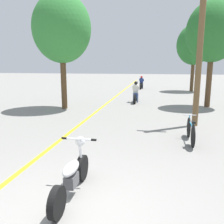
{
  "coord_description": "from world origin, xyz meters",
  "views": [
    {
      "loc": [
        1.47,
        -3.44,
        2.55
      ],
      "look_at": [
        -0.03,
        4.6,
        0.9
      ],
      "focal_mm": 38.0,
      "sensor_mm": 36.0,
      "label": 1
    }
  ],
  "objects_px": {
    "motorcycle_foreground": "(72,175)",
    "roadside_tree_right_near": "(213,32)",
    "roadside_tree_right_far": "(194,45)",
    "motorcycle_rider_far": "(141,84)",
    "utility_pole": "(200,46)",
    "bicycle_parked": "(191,131)",
    "motorcycle_rider_lead": "(136,94)",
    "roadside_tree_left": "(62,29)"
  },
  "relations": [
    {
      "from": "motorcycle_foreground",
      "to": "roadside_tree_right_near",
      "type": "bearing_deg",
      "value": 67.05
    },
    {
      "from": "motorcycle_rider_far",
      "to": "bicycle_parked",
      "type": "distance_m",
      "value": 17.57
    },
    {
      "from": "motorcycle_foreground",
      "to": "motorcycle_rider_far",
      "type": "distance_m",
      "value": 21.17
    },
    {
      "from": "roadside_tree_right_near",
      "to": "motorcycle_rider_far",
      "type": "xyz_separation_m",
      "value": [
        -4.64,
        10.16,
        -3.85
      ]
    },
    {
      "from": "utility_pole",
      "to": "roadside_tree_right_near",
      "type": "bearing_deg",
      "value": 73.56
    },
    {
      "from": "roadside_tree_right_far",
      "to": "motorcycle_rider_far",
      "type": "xyz_separation_m",
      "value": [
        -4.89,
        1.49,
        -3.79
      ]
    },
    {
      "from": "roadside_tree_right_near",
      "to": "motorcycle_foreground",
      "type": "bearing_deg",
      "value": -112.95
    },
    {
      "from": "roadside_tree_right_near",
      "to": "motorcycle_rider_lead",
      "type": "xyz_separation_m",
      "value": [
        -4.45,
        0.91,
        -3.83
      ]
    },
    {
      "from": "utility_pole",
      "to": "roadside_tree_left",
      "type": "distance_m",
      "value": 7.53
    },
    {
      "from": "roadside_tree_left",
      "to": "bicycle_parked",
      "type": "height_order",
      "value": "roadside_tree_left"
    },
    {
      "from": "motorcycle_foreground",
      "to": "bicycle_parked",
      "type": "relative_size",
      "value": 1.11
    },
    {
      "from": "motorcycle_rider_far",
      "to": "roadside_tree_right_far",
      "type": "bearing_deg",
      "value": -16.9
    },
    {
      "from": "roadside_tree_right_near",
      "to": "motorcycle_rider_lead",
      "type": "distance_m",
      "value": 5.94
    },
    {
      "from": "motorcycle_rider_far",
      "to": "bicycle_parked",
      "type": "relative_size",
      "value": 1.1
    },
    {
      "from": "motorcycle_rider_lead",
      "to": "motorcycle_foreground",
      "type": "bearing_deg",
      "value": -91.03
    },
    {
      "from": "roadside_tree_right_near",
      "to": "motorcycle_rider_lead",
      "type": "bearing_deg",
      "value": 168.42
    },
    {
      "from": "roadside_tree_left",
      "to": "motorcycle_rider_lead",
      "type": "distance_m",
      "value": 6.32
    },
    {
      "from": "utility_pole",
      "to": "roadside_tree_right_far",
      "type": "xyz_separation_m",
      "value": [
        1.69,
        13.55,
        1.04
      ]
    },
    {
      "from": "utility_pole",
      "to": "motorcycle_rider_lead",
      "type": "bearing_deg",
      "value": 117.42
    },
    {
      "from": "utility_pole",
      "to": "motorcycle_rider_lead",
      "type": "height_order",
      "value": "utility_pole"
    },
    {
      "from": "roadside_tree_left",
      "to": "roadside_tree_right_near",
      "type": "bearing_deg",
      "value": 14.31
    },
    {
      "from": "motorcycle_rider_lead",
      "to": "motorcycle_rider_far",
      "type": "distance_m",
      "value": 9.25
    },
    {
      "from": "motorcycle_foreground",
      "to": "bicycle_parked",
      "type": "xyz_separation_m",
      "value": [
        2.74,
        3.8,
        -0.03
      ]
    },
    {
      "from": "motorcycle_foreground",
      "to": "motorcycle_rider_lead",
      "type": "relative_size",
      "value": 0.98
    },
    {
      "from": "utility_pole",
      "to": "motorcycle_foreground",
      "type": "bearing_deg",
      "value": -117.73
    },
    {
      "from": "utility_pole",
      "to": "motorcycle_foreground",
      "type": "relative_size",
      "value": 3.24
    },
    {
      "from": "utility_pole",
      "to": "motorcycle_rider_far",
      "type": "bearing_deg",
      "value": 102.03
    },
    {
      "from": "utility_pole",
      "to": "roadside_tree_left",
      "type": "relative_size",
      "value": 1.0
    },
    {
      "from": "motorcycle_foreground",
      "to": "motorcycle_rider_far",
      "type": "height_order",
      "value": "motorcycle_rider_far"
    },
    {
      "from": "utility_pole",
      "to": "roadside_tree_right_near",
      "type": "height_order",
      "value": "utility_pole"
    },
    {
      "from": "roadside_tree_right_near",
      "to": "motorcycle_rider_far",
      "type": "bearing_deg",
      "value": 114.57
    },
    {
      "from": "bicycle_parked",
      "to": "motorcycle_rider_far",
      "type": "bearing_deg",
      "value": 98.92
    },
    {
      "from": "roadside_tree_right_far",
      "to": "motorcycle_rider_lead",
      "type": "bearing_deg",
      "value": -121.14
    },
    {
      "from": "roadside_tree_right_far",
      "to": "motorcycle_rider_lead",
      "type": "xyz_separation_m",
      "value": [
        -4.69,
        -7.76,
        -3.76
      ]
    },
    {
      "from": "bicycle_parked",
      "to": "motorcycle_foreground",
      "type": "bearing_deg",
      "value": -125.77
    },
    {
      "from": "roadside_tree_right_near",
      "to": "bicycle_parked",
      "type": "distance_m",
      "value": 8.45
    },
    {
      "from": "utility_pole",
      "to": "bicycle_parked",
      "type": "xyz_separation_m",
      "value": [
        -0.48,
        -2.32,
        -2.88
      ]
    },
    {
      "from": "roadside_tree_right_near",
      "to": "roadside_tree_right_far",
      "type": "bearing_deg",
      "value": 88.38
    },
    {
      "from": "roadside_tree_right_far",
      "to": "roadside_tree_left",
      "type": "xyz_separation_m",
      "value": [
        -8.59,
        -10.8,
        0.16
      ]
    },
    {
      "from": "utility_pole",
      "to": "motorcycle_rider_lead",
      "type": "distance_m",
      "value": 7.07
    },
    {
      "from": "roadside_tree_right_near",
      "to": "motorcycle_rider_far",
      "type": "relative_size",
      "value": 3.18
    },
    {
      "from": "motorcycle_rider_lead",
      "to": "motorcycle_rider_far",
      "type": "relative_size",
      "value": 1.04
    }
  ]
}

